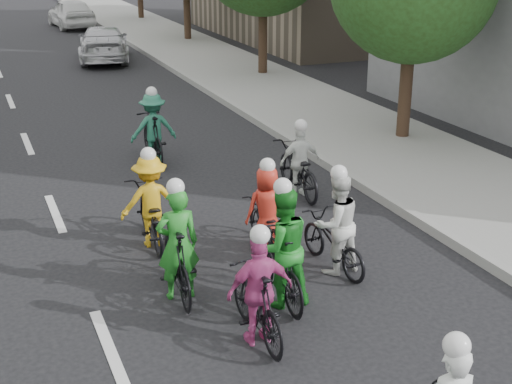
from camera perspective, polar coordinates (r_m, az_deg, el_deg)
ground at (r=9.58m, az=-11.65°, el=-12.16°), size 120.00×120.00×0.00m
sidewalk_right at (r=20.88m, az=4.57°, el=6.47°), size 4.00×80.00×0.15m
curb_right at (r=20.08m, az=-0.42°, el=6.02°), size 0.18×80.00×0.18m
cyclist_1 at (r=10.14m, az=1.96°, el=-5.14°), size 0.88×1.81×1.91m
cyclist_2 at (r=12.15m, az=-8.45°, el=-1.33°), size 1.06×1.95×1.73m
cyclist_3 at (r=9.27m, az=0.17°, el=-8.46°), size 0.89×1.71×1.66m
cyclist_4 at (r=11.88m, az=0.79°, el=-2.03°), size 0.74×1.54×1.61m
cyclist_5 at (r=10.41m, az=-6.35°, el=-4.99°), size 0.67×1.85×1.84m
cyclist_6 at (r=11.16m, az=6.31°, el=-3.31°), size 0.84×1.73×1.76m
cyclist_7 at (r=16.45m, az=-8.24°, el=4.70°), size 1.07×1.90×1.77m
cyclist_8 at (r=14.32m, az=3.40°, el=1.99°), size 0.86×2.01×1.58m
follow_car_lead at (r=29.92m, az=-12.10°, el=11.55°), size 2.81×5.02×1.37m
follow_car_trail at (r=40.46m, az=-14.58°, el=13.69°), size 2.15×4.65×1.54m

